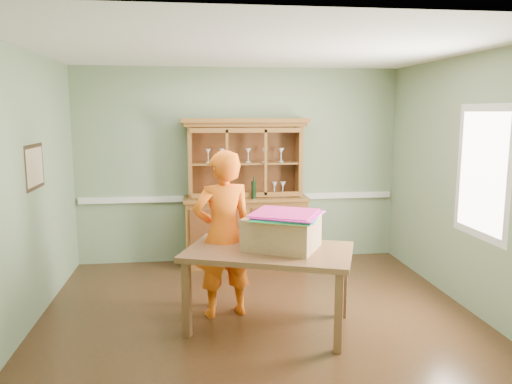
{
  "coord_description": "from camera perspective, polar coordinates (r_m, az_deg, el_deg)",
  "views": [
    {
      "loc": [
        -0.65,
        -4.94,
        2.1
      ],
      "look_at": [
        0.03,
        0.4,
        1.23
      ],
      "focal_mm": 35.0,
      "sensor_mm": 36.0,
      "label": 1
    }
  ],
  "objects": [
    {
      "name": "window_panel",
      "position": [
        5.5,
        24.4,
        2.08
      ],
      "size": [
        0.03,
        0.96,
        1.36
      ],
      "color": "silver",
      "rests_on": "wall_right"
    },
    {
      "name": "china_hutch",
      "position": [
        6.89,
        -1.21,
        -2.47
      ],
      "size": [
        1.71,
        0.57,
        2.01
      ],
      "color": "brown",
      "rests_on": "floor"
    },
    {
      "name": "cardboard_box",
      "position": [
        4.84,
        2.93,
        -4.69
      ],
      "size": [
        0.83,
        0.78,
        0.31
      ],
      "primitive_type": "cube",
      "rotation": [
        0.0,
        0.0,
        -0.51
      ],
      "color": "tan",
      "rests_on": "dining_table"
    },
    {
      "name": "wall_left",
      "position": [
        5.25,
        -24.93,
        0.09
      ],
      "size": [
        0.0,
        4.0,
        4.0
      ],
      "primitive_type": "plane",
      "rotation": [
        1.57,
        0.0,
        1.57
      ],
      "color": "gray",
      "rests_on": "floor"
    },
    {
      "name": "ceiling",
      "position": [
        5.02,
        0.24,
        16.03
      ],
      "size": [
        4.5,
        4.5,
        0.0
      ],
      "primitive_type": "plane",
      "rotation": [
        3.14,
        0.0,
        0.0
      ],
      "color": "white",
      "rests_on": "wall_back"
    },
    {
      "name": "chair_rail",
      "position": [
        7.05,
        -1.87,
        -0.64
      ],
      "size": [
        4.41,
        0.05,
        0.08
      ],
      "primitive_type": "cube",
      "color": "silver",
      "rests_on": "wall_back"
    },
    {
      "name": "kite_stack",
      "position": [
        4.77,
        3.46,
        -2.68
      ],
      "size": [
        0.77,
        0.77,
        0.05
      ],
      "rotation": [
        0.0,
        0.0,
        1.12
      ],
      "color": "orange",
      "rests_on": "cardboard_box"
    },
    {
      "name": "framed_map",
      "position": [
        5.5,
        -23.93,
        2.64
      ],
      "size": [
        0.03,
        0.6,
        0.46
      ],
      "color": "#2F2013",
      "rests_on": "wall_left"
    },
    {
      "name": "wall_back",
      "position": [
        7.01,
        -1.91,
        3.02
      ],
      "size": [
        4.5,
        0.0,
        4.5
      ],
      "primitive_type": "plane",
      "rotation": [
        1.57,
        0.0,
        0.0
      ],
      "color": "gray",
      "rests_on": "floor"
    },
    {
      "name": "person",
      "position": [
        5.12,
        -3.76,
        -4.84
      ],
      "size": [
        0.7,
        0.54,
        1.72
      ],
      "primitive_type": "imported",
      "rotation": [
        0.0,
        0.0,
        3.36
      ],
      "color": "#F6610F",
      "rests_on": "floor"
    },
    {
      "name": "wall_right",
      "position": [
        5.78,
        22.93,
        0.99
      ],
      "size": [
        0.0,
        4.0,
        4.0
      ],
      "primitive_type": "plane",
      "rotation": [
        1.57,
        0.0,
        -1.57
      ],
      "color": "gray",
      "rests_on": "floor"
    },
    {
      "name": "floor",
      "position": [
        5.41,
        0.22,
        -13.67
      ],
      "size": [
        4.5,
        4.5,
        0.0
      ],
      "primitive_type": "plane",
      "color": "#3F2414",
      "rests_on": "ground"
    },
    {
      "name": "dining_table",
      "position": [
        4.87,
        1.46,
        -7.61
      ],
      "size": [
        1.8,
        1.43,
        0.79
      ],
      "rotation": [
        0.0,
        0.0,
        -0.35
      ],
      "color": "brown",
      "rests_on": "floor"
    },
    {
      "name": "wall_front",
      "position": [
        3.11,
        5.08,
        -4.84
      ],
      "size": [
        4.5,
        0.0,
        4.5
      ],
      "primitive_type": "plane",
      "rotation": [
        -1.57,
        0.0,
        0.0
      ],
      "color": "gray",
      "rests_on": "floor"
    }
  ]
}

